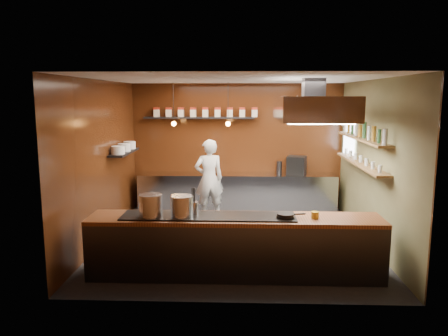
{
  "coord_description": "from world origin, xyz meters",
  "views": [
    {
      "loc": [
        0.07,
        -7.91,
        2.7
      ],
      "look_at": [
        -0.24,
        0.4,
        1.33
      ],
      "focal_mm": 35.0,
      "sensor_mm": 36.0,
      "label": 1
    }
  ],
  "objects_px": {
    "stockpot_large": "(151,206)",
    "chef": "(209,179)",
    "espresso_machine": "(297,165)",
    "stockpot_small": "(182,206)",
    "extractor_hood": "(313,108)"
  },
  "relations": [
    {
      "from": "stockpot_large",
      "to": "chef",
      "type": "bearing_deg",
      "value": 79.36
    },
    {
      "from": "extractor_hood",
      "to": "espresso_machine",
      "type": "xyz_separation_m",
      "value": [
        0.09,
        2.61,
        -1.4
      ]
    },
    {
      "from": "stockpot_large",
      "to": "espresso_machine",
      "type": "bearing_deg",
      "value": 56.02
    },
    {
      "from": "stockpot_large",
      "to": "extractor_hood",
      "type": "bearing_deg",
      "value": 26.98
    },
    {
      "from": "chef",
      "to": "stockpot_large",
      "type": "bearing_deg",
      "value": 62.62
    },
    {
      "from": "stockpot_small",
      "to": "chef",
      "type": "xyz_separation_m",
      "value": [
        0.16,
        3.29,
        -0.21
      ]
    },
    {
      "from": "stockpot_large",
      "to": "espresso_machine",
      "type": "relative_size",
      "value": 0.82
    },
    {
      "from": "extractor_hood",
      "to": "espresso_machine",
      "type": "distance_m",
      "value": 2.97
    },
    {
      "from": "stockpot_small",
      "to": "espresso_machine",
      "type": "height_order",
      "value": "espresso_machine"
    },
    {
      "from": "espresso_machine",
      "to": "extractor_hood",
      "type": "bearing_deg",
      "value": -75.57
    },
    {
      "from": "espresso_machine",
      "to": "chef",
      "type": "relative_size",
      "value": 0.24
    },
    {
      "from": "espresso_machine",
      "to": "stockpot_large",
      "type": "bearing_deg",
      "value": -107.57
    },
    {
      "from": "stockpot_large",
      "to": "stockpot_small",
      "type": "height_order",
      "value": "stockpot_large"
    },
    {
      "from": "stockpot_small",
      "to": "extractor_hood",
      "type": "bearing_deg",
      "value": 31.47
    },
    {
      "from": "extractor_hood",
      "to": "stockpot_large",
      "type": "height_order",
      "value": "extractor_hood"
    }
  ]
}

